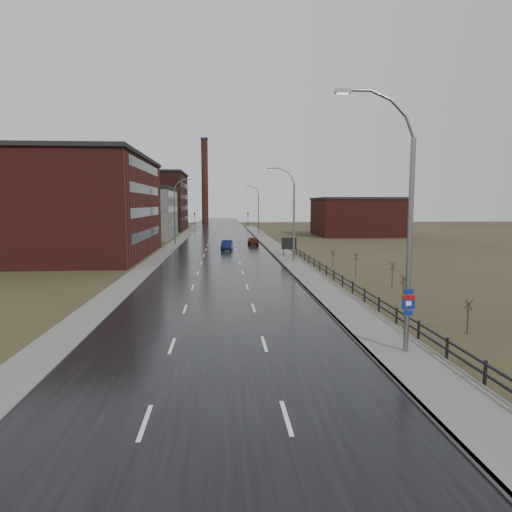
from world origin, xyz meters
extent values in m
plane|color=#2D2819|center=(0.00, 0.00, 0.00)|extent=(320.00, 320.00, 0.00)
cube|color=black|center=(0.00, 60.00, 0.03)|extent=(14.00, 300.00, 0.06)
cube|color=#595651|center=(8.60, 35.00, 0.09)|extent=(3.20, 180.00, 0.18)
cube|color=slate|center=(7.08, 35.00, 0.09)|extent=(0.16, 180.00, 0.18)
cube|color=#595651|center=(-8.20, 60.00, 0.06)|extent=(2.40, 260.00, 0.12)
cube|color=#471914|center=(-21.00, 45.00, 6.50)|extent=(22.00, 28.00, 13.00)
cube|color=black|center=(-21.00, 45.00, 13.25)|extent=(22.44, 28.56, 0.50)
cube|color=black|center=(-10.02, 45.00, 3.00)|extent=(0.06, 22.40, 1.20)
cube|color=black|center=(-10.02, 45.00, 6.00)|extent=(0.06, 22.40, 1.20)
cube|color=black|center=(-10.02, 45.00, 9.00)|extent=(0.06, 22.40, 1.20)
cube|color=black|center=(-10.02, 45.00, 12.00)|extent=(0.06, 22.40, 1.20)
cube|color=slate|center=(-18.00, 78.00, 5.00)|extent=(16.00, 20.00, 10.00)
cube|color=black|center=(-18.00, 78.00, 10.25)|extent=(16.32, 20.40, 0.50)
cube|color=black|center=(-10.02, 78.00, 3.00)|extent=(0.06, 16.00, 1.20)
cube|color=black|center=(-10.02, 78.00, 6.00)|extent=(0.06, 16.00, 1.20)
cube|color=black|center=(-10.02, 78.00, 9.00)|extent=(0.06, 16.00, 1.20)
cube|color=#331611|center=(-23.00, 108.00, 7.50)|extent=(26.00, 24.00, 15.00)
cube|color=black|center=(-23.00, 108.00, 15.25)|extent=(26.52, 24.48, 0.50)
cube|color=black|center=(-10.02, 108.00, 3.00)|extent=(0.06, 19.20, 1.20)
cube|color=black|center=(-10.02, 108.00, 6.00)|extent=(0.06, 19.20, 1.20)
cube|color=black|center=(-10.02, 108.00, 9.00)|extent=(0.06, 19.20, 1.20)
cube|color=black|center=(-10.02, 108.00, 12.00)|extent=(0.06, 19.20, 1.20)
cube|color=#471914|center=(30.30, 82.00, 4.00)|extent=(18.00, 16.00, 8.00)
cube|color=black|center=(30.30, 82.00, 8.25)|extent=(18.36, 16.32, 0.50)
cylinder|color=#331611|center=(-6.00, 150.00, 15.00)|extent=(2.40, 2.40, 30.00)
cylinder|color=black|center=(-6.00, 150.00, 30.30)|extent=(2.70, 2.70, 0.80)
cylinder|color=slate|center=(8.80, 2.00, 5.00)|extent=(0.24, 0.24, 10.00)
cylinder|color=slate|center=(8.61, 2.00, 10.46)|extent=(0.57, 0.14, 1.12)
cylinder|color=slate|center=(8.06, 2.00, 11.28)|extent=(0.91, 0.14, 0.91)
cylinder|color=slate|center=(7.25, 2.00, 11.82)|extent=(1.12, 0.14, 0.57)
cylinder|color=slate|center=(6.29, 2.00, 12.01)|extent=(1.15, 0.14, 0.14)
cube|color=slate|center=(5.54, 2.00, 11.96)|extent=(0.70, 0.28, 0.18)
cube|color=silver|center=(5.54, 2.00, 11.86)|extent=(0.50, 0.20, 0.04)
cube|color=navy|center=(8.80, 1.88, 3.05)|extent=(0.45, 0.04, 0.22)
cube|color=navy|center=(8.80, 1.88, 2.55)|extent=(0.60, 0.04, 0.65)
cube|color=maroon|center=(8.80, 1.87, 2.78)|extent=(0.60, 0.04, 0.20)
cube|color=navy|center=(8.80, 1.88, 2.05)|extent=(0.45, 0.04, 0.22)
cube|color=silver|center=(8.80, 1.86, 2.50)|extent=(0.26, 0.02, 0.22)
cylinder|color=slate|center=(8.80, 36.00, 4.75)|extent=(0.24, 0.24, 9.50)
cylinder|color=slate|center=(8.63, 36.00, 9.90)|extent=(0.51, 0.14, 0.98)
cylinder|color=slate|center=(8.16, 36.00, 10.62)|extent=(0.81, 0.14, 0.81)
cylinder|color=slate|center=(7.44, 36.00, 11.09)|extent=(0.98, 0.14, 0.51)
cylinder|color=slate|center=(6.60, 36.00, 11.26)|extent=(1.01, 0.14, 0.14)
cube|color=slate|center=(5.91, 36.00, 11.21)|extent=(0.70, 0.28, 0.18)
cube|color=silver|center=(5.91, 36.00, 11.11)|extent=(0.50, 0.20, 0.04)
cylinder|color=slate|center=(-8.00, 62.00, 4.75)|extent=(0.24, 0.24, 9.50)
cylinder|color=slate|center=(-7.83, 62.00, 9.90)|extent=(0.51, 0.14, 0.98)
cylinder|color=slate|center=(-7.36, 62.00, 10.62)|extent=(0.81, 0.14, 0.81)
cylinder|color=slate|center=(-6.64, 62.00, 11.09)|extent=(0.98, 0.14, 0.51)
cylinder|color=slate|center=(-5.80, 62.00, 11.26)|extent=(1.01, 0.14, 0.14)
cube|color=slate|center=(-5.11, 62.00, 11.21)|extent=(0.70, 0.28, 0.18)
cube|color=silver|center=(-5.11, 62.00, 11.11)|extent=(0.50, 0.20, 0.04)
cylinder|color=slate|center=(8.80, 90.00, 4.75)|extent=(0.24, 0.24, 9.50)
cylinder|color=slate|center=(8.63, 90.00, 9.90)|extent=(0.51, 0.14, 0.98)
cylinder|color=slate|center=(8.16, 90.00, 10.62)|extent=(0.81, 0.14, 0.81)
cylinder|color=slate|center=(7.44, 90.00, 11.09)|extent=(0.98, 0.14, 0.51)
cylinder|color=slate|center=(6.60, 90.00, 11.26)|extent=(1.01, 0.14, 0.14)
cube|color=slate|center=(5.91, 90.00, 11.21)|extent=(0.70, 0.28, 0.18)
cube|color=silver|center=(5.91, 90.00, 11.11)|extent=(0.50, 0.20, 0.04)
cube|color=black|center=(10.30, -2.00, 0.55)|extent=(0.10, 0.10, 1.10)
cube|color=black|center=(10.30, 1.00, 0.55)|extent=(0.10, 0.10, 1.10)
cube|color=black|center=(10.30, 4.00, 0.55)|extent=(0.10, 0.10, 1.10)
cube|color=black|center=(10.30, 7.00, 0.55)|extent=(0.10, 0.10, 1.10)
cube|color=black|center=(10.30, 10.00, 0.55)|extent=(0.10, 0.10, 1.10)
cube|color=black|center=(10.30, 13.00, 0.55)|extent=(0.10, 0.10, 1.10)
cube|color=black|center=(10.30, 16.00, 0.55)|extent=(0.10, 0.10, 1.10)
cube|color=black|center=(10.30, 19.00, 0.55)|extent=(0.10, 0.10, 1.10)
cube|color=black|center=(10.30, 22.00, 0.55)|extent=(0.10, 0.10, 1.10)
cube|color=black|center=(10.30, 25.00, 0.55)|extent=(0.10, 0.10, 1.10)
cube|color=black|center=(10.30, 28.00, 0.55)|extent=(0.10, 0.10, 1.10)
cube|color=black|center=(10.30, 31.00, 0.55)|extent=(0.10, 0.10, 1.10)
cube|color=black|center=(10.30, 34.00, 0.55)|extent=(0.10, 0.10, 1.10)
cube|color=black|center=(10.30, 37.00, 0.55)|extent=(0.10, 0.10, 1.10)
cube|color=black|center=(10.30, 40.00, 0.55)|extent=(0.10, 0.10, 1.10)
cube|color=black|center=(10.30, 43.00, 0.55)|extent=(0.10, 0.10, 1.10)
cube|color=black|center=(10.30, 18.50, 0.95)|extent=(0.08, 53.00, 0.10)
cube|color=black|center=(10.30, 18.50, 0.55)|extent=(0.08, 53.00, 0.10)
cylinder|color=#382D23|center=(13.55, 5.13, 0.71)|extent=(0.08, 0.08, 1.41)
cylinder|color=#382D23|center=(13.60, 5.13, 1.62)|extent=(0.04, 0.48, 0.56)
cylinder|color=#382D23|center=(13.57, 5.18, 1.62)|extent=(0.46, 0.19, 0.57)
cylinder|color=#382D23|center=(13.51, 5.16, 1.62)|extent=(0.28, 0.41, 0.58)
cylinder|color=#382D23|center=(13.51, 5.10, 1.62)|extent=(0.28, 0.41, 0.58)
cylinder|color=#382D23|center=(13.57, 5.08, 1.62)|extent=(0.46, 0.19, 0.57)
cylinder|color=#382D23|center=(12.62, 11.77, 0.84)|extent=(0.08, 0.08, 1.68)
cylinder|color=#382D23|center=(12.67, 11.77, 1.93)|extent=(0.04, 0.57, 0.66)
cylinder|color=#382D23|center=(12.64, 11.82, 1.93)|extent=(0.54, 0.22, 0.67)
cylinder|color=#382D23|center=(12.58, 11.80, 1.93)|extent=(0.32, 0.48, 0.68)
cylinder|color=#382D23|center=(12.58, 11.74, 1.93)|extent=(0.32, 0.48, 0.68)
cylinder|color=#382D23|center=(12.64, 11.72, 1.93)|extent=(0.54, 0.22, 0.67)
cylinder|color=#382D23|center=(14.43, 18.57, 0.83)|extent=(0.08, 0.08, 1.65)
cylinder|color=#382D23|center=(14.48, 18.57, 1.90)|extent=(0.04, 0.56, 0.66)
cylinder|color=#382D23|center=(14.44, 18.62, 1.90)|extent=(0.53, 0.21, 0.66)
cylinder|color=#382D23|center=(14.39, 18.60, 1.90)|extent=(0.32, 0.47, 0.67)
cylinder|color=#382D23|center=(14.39, 18.54, 1.90)|extent=(0.32, 0.47, 0.67)
cylinder|color=#382D23|center=(14.44, 18.52, 1.90)|extent=(0.53, 0.21, 0.66)
cylinder|color=#382D23|center=(13.01, 24.30, 0.89)|extent=(0.08, 0.08, 1.78)
cylinder|color=#382D23|center=(13.06, 24.30, 2.05)|extent=(0.04, 0.60, 0.70)
cylinder|color=#382D23|center=(13.03, 24.35, 2.05)|extent=(0.57, 0.23, 0.71)
cylinder|color=#382D23|center=(12.97, 24.33, 2.05)|extent=(0.34, 0.51, 0.72)
cylinder|color=#382D23|center=(12.97, 24.27, 2.05)|extent=(0.34, 0.51, 0.72)
cylinder|color=#382D23|center=(13.03, 24.25, 2.05)|extent=(0.57, 0.23, 0.71)
cylinder|color=#382D23|center=(12.60, 31.80, 0.70)|extent=(0.08, 0.08, 1.40)
cylinder|color=#382D23|center=(12.65, 31.80, 1.61)|extent=(0.04, 0.48, 0.56)
cylinder|color=#382D23|center=(12.62, 31.85, 1.61)|extent=(0.46, 0.19, 0.57)
cylinder|color=#382D23|center=(12.56, 31.83, 1.61)|extent=(0.28, 0.41, 0.57)
cylinder|color=#382D23|center=(12.56, 31.77, 1.61)|extent=(0.28, 0.41, 0.57)
cylinder|color=#382D23|center=(12.62, 31.75, 1.61)|extent=(0.46, 0.19, 0.57)
cube|color=black|center=(8.34, 41.89, 0.90)|extent=(0.10, 0.10, 1.80)
cube|color=black|center=(9.86, 41.89, 0.90)|extent=(0.10, 0.10, 1.80)
cube|color=silver|center=(9.10, 41.84, 1.83)|extent=(1.91, 0.08, 1.47)
cube|color=black|center=(9.10, 41.79, 1.83)|extent=(2.01, 0.04, 1.57)
cylinder|color=black|center=(-8.00, 120.00, 2.60)|extent=(0.16, 0.16, 5.20)
imported|color=black|center=(-8.00, 120.00, 4.75)|extent=(0.58, 2.73, 1.10)
sphere|color=#FF190C|center=(-8.00, 119.85, 5.05)|extent=(0.18, 0.18, 0.18)
cylinder|color=black|center=(8.00, 120.00, 2.60)|extent=(0.16, 0.16, 5.20)
imported|color=black|center=(8.00, 120.00, 4.75)|extent=(0.58, 2.73, 1.10)
sphere|color=#FF190C|center=(8.00, 119.85, 5.05)|extent=(0.18, 0.18, 0.18)
imported|color=#0B143B|center=(0.93, 51.39, 0.74)|extent=(1.99, 4.65, 1.49)
imported|color=#4C1C0C|center=(5.50, 59.59, 0.74)|extent=(1.78, 4.34, 1.48)
camera|label=1|loc=(0.25, -18.22, 7.07)|focal=32.00mm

